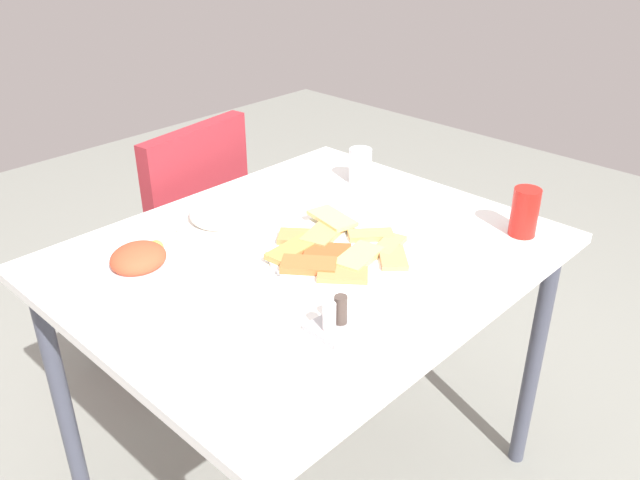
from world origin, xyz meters
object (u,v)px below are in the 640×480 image
(drinking_glass, at_px, (360,166))
(condiment_caddy, at_px, (335,321))
(dining_chair, at_px, (180,237))
(dining_table, at_px, (307,280))
(salad_plate_greens, at_px, (139,261))
(spoon, at_px, (257,189))
(soda_can, at_px, (525,212))
(paper_napkin, at_px, (261,192))
(fork, at_px, (266,193))
(pide_platter, at_px, (338,249))
(salad_plate_rice, at_px, (221,215))

(drinking_glass, relative_size, condiment_caddy, 1.07)
(dining_chair, bearing_deg, dining_table, -98.09)
(salad_plate_greens, bearing_deg, spoon, 15.90)
(soda_can, bearing_deg, condiment_caddy, 174.42)
(dining_table, bearing_deg, paper_napkin, 65.49)
(salad_plate_greens, relative_size, fork, 1.36)
(salad_plate_greens, relative_size, spoon, 1.23)
(pide_platter, distance_m, paper_napkin, 0.41)
(salad_plate_rice, height_order, paper_napkin, salad_plate_rice)
(dining_table, distance_m, salad_plate_greens, 0.40)
(dining_chair, relative_size, spoon, 4.90)
(dining_table, xyz_separation_m, paper_napkin, (0.15, 0.33, 0.08))
(spoon, bearing_deg, paper_napkin, -69.90)
(salad_plate_greens, bearing_deg, salad_plate_rice, 9.46)
(soda_can, distance_m, spoon, 0.73)
(dining_chair, height_order, salad_plate_rice, dining_chair)
(fork, distance_m, condiment_caddy, 0.67)
(salad_plate_greens, distance_m, soda_can, 0.92)
(dining_table, relative_size, drinking_glass, 10.76)
(soda_can, height_order, drinking_glass, soda_can)
(salad_plate_greens, xyz_separation_m, spoon, (0.47, 0.13, -0.01))
(dining_table, relative_size, salad_plate_rice, 4.64)
(dining_chair, xyz_separation_m, drinking_glass, (0.30, -0.51, 0.30))
(pide_platter, relative_size, drinking_glass, 3.44)
(salad_plate_greens, bearing_deg, paper_napkin, 13.84)
(salad_plate_rice, distance_m, fork, 0.20)
(dining_chair, bearing_deg, fork, -82.28)
(dining_table, bearing_deg, soda_can, -37.64)
(salad_plate_rice, relative_size, soda_can, 1.94)
(dining_chair, distance_m, fork, 0.46)
(condiment_caddy, bearing_deg, paper_napkin, 60.25)
(dining_chair, bearing_deg, drinking_glass, -59.46)
(dining_table, xyz_separation_m, soda_can, (0.43, -0.33, 0.14))
(soda_can, relative_size, paper_napkin, 0.77)
(paper_napkin, bearing_deg, fork, -90.00)
(pide_platter, xyz_separation_m, paper_napkin, (0.11, 0.39, -0.01))
(paper_napkin, bearing_deg, condiment_caddy, -119.75)
(dining_table, distance_m, soda_can, 0.56)
(salad_plate_greens, distance_m, salad_plate_rice, 0.27)
(pide_platter, relative_size, salad_plate_greens, 1.56)
(dining_table, xyz_separation_m, drinking_glass, (0.40, 0.18, 0.13))
(fork, distance_m, spoon, 0.04)
(drinking_glass, bearing_deg, paper_napkin, 148.93)
(dining_table, distance_m, pide_platter, 0.12)
(salad_plate_rice, distance_m, spoon, 0.22)
(dining_chair, relative_size, salad_plate_rice, 3.80)
(drinking_glass, bearing_deg, dining_table, -156.20)
(salad_plate_rice, relative_size, condiment_caddy, 2.49)
(pide_platter, bearing_deg, salad_plate_greens, 142.17)
(dining_table, height_order, salad_plate_greens, salad_plate_greens)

